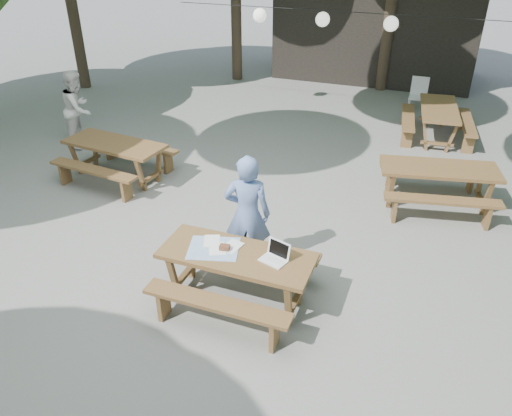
{
  "coord_description": "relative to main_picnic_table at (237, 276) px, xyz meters",
  "views": [
    {
      "loc": [
        2.78,
        -6.25,
        4.48
      ],
      "look_at": [
        0.68,
        -0.74,
        1.05
      ],
      "focal_mm": 35.0,
      "sensor_mm": 36.0,
      "label": 1
    }
  ],
  "objects": [
    {
      "name": "laptop",
      "position": [
        0.51,
        0.07,
        0.42
      ],
      "size": [
        0.39,
        0.35,
        0.24
      ],
      "rotation": [
        0.0,
        0.0,
        -0.3
      ],
      "color": "white",
      "rests_on": "main_picnic_table"
    },
    {
      "name": "tabletop_clutter",
      "position": [
        -0.29,
        0.01,
        0.37
      ],
      "size": [
        0.78,
        0.71,
        0.08
      ],
      "color": "#3879BF",
      "rests_on": "main_picnic_table"
    },
    {
      "name": "picnic_table_ne",
      "position": [
        2.29,
        3.64,
        0.0
      ],
      "size": [
        2.18,
        1.94,
        0.75
      ],
      "rotation": [
        0.0,
        0.0,
        0.21
      ],
      "color": "brown",
      "rests_on": "ground"
    },
    {
      "name": "second_person",
      "position": [
        -5.36,
        3.7,
        0.45
      ],
      "size": [
        0.85,
        0.97,
        1.68
      ],
      "primitive_type": "imported",
      "rotation": [
        0.0,
        0.0,
        1.87
      ],
      "color": "white",
      "rests_on": "ground"
    },
    {
      "name": "paper_lanterns",
      "position": [
        -0.86,
        7.44,
        2.02
      ],
      "size": [
        9.0,
        0.34,
        0.38
      ],
      "color": "black",
      "rests_on": "ground"
    },
    {
      "name": "woman",
      "position": [
        -0.14,
        0.74,
        0.51
      ],
      "size": [
        0.73,
        0.57,
        1.79
      ],
      "primitive_type": "imported",
      "rotation": [
        0.0,
        0.0,
        3.37
      ],
      "color": "#657FB9",
      "rests_on": "ground"
    },
    {
      "name": "ground",
      "position": [
        -0.68,
        1.44,
        -0.39
      ],
      "size": [
        80.0,
        80.0,
        0.0
      ],
      "primitive_type": "plane",
      "color": "slate",
      "rests_on": "ground"
    },
    {
      "name": "pavilion",
      "position": [
        -0.18,
        11.94,
        1.01
      ],
      "size": [
        6.0,
        3.0,
        2.8
      ],
      "primitive_type": "cube",
      "color": "black",
      "rests_on": "ground"
    },
    {
      "name": "main_picnic_table",
      "position": [
        0.0,
        0.0,
        0.0
      ],
      "size": [
        2.0,
        1.58,
        0.75
      ],
      "color": "brown",
      "rests_on": "ground"
    },
    {
      "name": "picnic_table_far_e",
      "position": [
        2.1,
        6.96,
        0.0
      ],
      "size": [
        1.78,
        2.08,
        0.75
      ],
      "rotation": [
        0.0,
        0.0,
        1.68
      ],
      "color": "brown",
      "rests_on": "ground"
    },
    {
      "name": "picnic_table_nw",
      "position": [
        -3.63,
        2.55,
        0.0
      ],
      "size": [
        2.07,
        1.76,
        0.75
      ],
      "rotation": [
        0.0,
        0.0,
        -0.1
      ],
      "color": "brown",
      "rests_on": "ground"
    },
    {
      "name": "plastic_chair",
      "position": [
        1.51,
        8.7,
        -0.13
      ],
      "size": [
        0.44,
        0.44,
        0.9
      ],
      "rotation": [
        0.0,
        0.0,
        0.01
      ],
      "color": "silver",
      "rests_on": "ground"
    }
  ]
}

